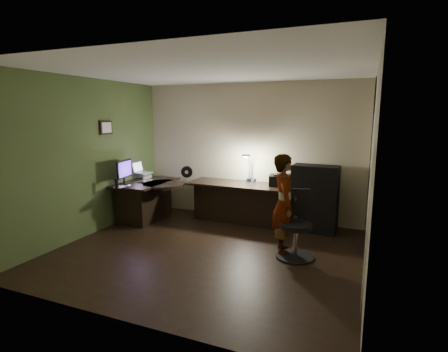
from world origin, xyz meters
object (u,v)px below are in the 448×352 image
at_px(monitor, 124,176).
at_px(office_chair, 296,225).
at_px(person, 284,204).
at_px(desk_right, 240,203).
at_px(desk_left, 147,201).
at_px(cabinet, 314,198).

relative_size(monitor, office_chair, 0.51).
xyz_separation_m(office_chair, person, (-0.22, 0.15, 0.26)).
xyz_separation_m(desk_right, office_chair, (1.34, -1.33, 0.11)).
height_order(desk_left, cabinet, cabinet).
xyz_separation_m(desk_left, monitor, (-0.16, -0.45, 0.57)).
bearing_deg(cabinet, desk_left, -166.26).
relative_size(desk_right, office_chair, 2.06).
xyz_separation_m(cabinet, monitor, (-3.36, -1.01, 0.35)).
relative_size(desk_left, person, 0.88).
bearing_deg(office_chair, cabinet, 72.61).
bearing_deg(cabinet, desk_right, -175.61).
bearing_deg(monitor, cabinet, 6.97).
distance_m(desk_left, desk_right, 1.88).
xyz_separation_m(desk_left, office_chair, (3.13, -0.79, 0.11)).
xyz_separation_m(desk_right, person, (1.12, -1.19, 0.37)).
bearing_deg(cabinet, monitor, -159.44).
distance_m(desk_left, cabinet, 3.26).
height_order(cabinet, person, person).
xyz_separation_m(desk_right, monitor, (-1.96, -1.00, 0.57)).
distance_m(desk_left, office_chair, 3.23).
xyz_separation_m(desk_left, desk_right, (1.79, 0.55, -0.00)).
distance_m(desk_left, monitor, 0.74).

